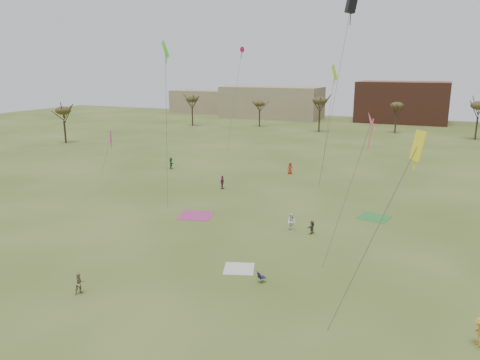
% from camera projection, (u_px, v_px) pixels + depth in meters
% --- Properties ---
extents(ground, '(260.00, 260.00, 0.00)m').
position_uv_depth(ground, '(176.00, 284.00, 35.12)').
color(ground, '#40531A').
rests_on(ground, ground).
extents(spectator_fore_b, '(0.89, 0.97, 1.62)m').
position_uv_depth(spectator_fore_b, '(80.00, 283.00, 33.43)').
color(spectator_fore_b, '#988C61').
rests_on(spectator_fore_b, ground).
extents(spectator_fore_c, '(0.67, 1.33, 1.37)m').
position_uv_depth(spectator_fore_c, '(312.00, 227.00, 45.59)').
color(spectator_fore_c, brown).
rests_on(spectator_fore_c, ground).
extents(flyer_mid_b, '(0.80, 1.24, 1.82)m').
position_uv_depth(flyer_mid_b, '(479.00, 332.00, 27.13)').
color(flyer_mid_b, gold).
rests_on(flyer_mid_b, ground).
extents(spectator_mid_d, '(0.48, 1.09, 1.84)m').
position_uv_depth(spectator_mid_d, '(222.00, 182.00, 62.41)').
color(spectator_mid_d, '#863865').
rests_on(spectator_mid_d, ground).
extents(spectator_mid_e, '(1.00, 0.86, 1.78)m').
position_uv_depth(spectator_mid_e, '(292.00, 222.00, 46.51)').
color(spectator_mid_e, white).
rests_on(spectator_mid_e, ground).
extents(flyer_far_a, '(1.60, 1.65, 1.88)m').
position_uv_depth(flyer_far_a, '(171.00, 163.00, 74.80)').
color(flyer_far_a, '#287948').
rests_on(flyer_far_a, ground).
extents(flyer_far_b, '(1.05, 0.97, 1.81)m').
position_uv_depth(flyer_far_b, '(290.00, 168.00, 71.18)').
color(flyer_far_b, '#B7371F').
rests_on(flyer_far_b, ground).
extents(blanket_cream, '(3.12, 3.12, 0.03)m').
position_uv_depth(blanket_cream, '(239.00, 269.00, 37.76)').
color(blanket_cream, silver).
rests_on(blanket_cream, ground).
extents(blanket_plum, '(4.41, 4.41, 0.03)m').
position_uv_depth(blanket_plum, '(196.00, 216.00, 51.34)').
color(blanket_plum, '#B33778').
rests_on(blanket_plum, ground).
extents(blanket_olive, '(3.55, 3.55, 0.03)m').
position_uv_depth(blanket_olive, '(374.00, 217.00, 50.72)').
color(blanket_olive, '#308633').
rests_on(blanket_olive, ground).
extents(camp_chair_center, '(0.73, 0.74, 0.87)m').
position_uv_depth(camp_chair_center, '(261.00, 279.00, 35.32)').
color(camp_chair_center, '#15173B').
rests_on(camp_chair_center, ground).
extents(kites_aloft, '(64.31, 58.01, 23.01)m').
position_uv_depth(kites_aloft, '(312.00, 51.00, 51.34)').
color(kites_aloft, black).
rests_on(kites_aloft, ground).
extents(tree_line, '(117.44, 49.32, 8.91)m').
position_uv_depth(tree_line, '(349.00, 108.00, 104.66)').
color(tree_line, '#3A2B1E').
rests_on(tree_line, ground).
extents(building_tan, '(32.00, 14.00, 10.00)m').
position_uv_depth(building_tan, '(272.00, 102.00, 149.75)').
color(building_tan, '#937F60').
rests_on(building_tan, ground).
extents(building_brick, '(26.00, 16.00, 12.00)m').
position_uv_depth(building_brick, '(403.00, 102.00, 138.01)').
color(building_brick, brown).
rests_on(building_brick, ground).
extents(building_tan_west, '(20.00, 12.00, 8.00)m').
position_uv_depth(building_tan_west, '(201.00, 101.00, 168.13)').
color(building_tan_west, '#937F60').
rests_on(building_tan_west, ground).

